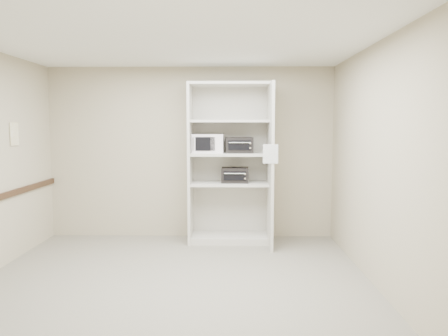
{
  "coord_description": "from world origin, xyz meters",
  "views": [
    {
      "loc": [
        0.65,
        -4.93,
        1.79
      ],
      "look_at": [
        0.54,
        1.34,
        1.17
      ],
      "focal_mm": 35.0,
      "sensor_mm": 36.0,
      "label": 1
    }
  ],
  "objects_px": {
    "shelving_unit": "(233,168)",
    "toaster_oven_upper": "(239,145)",
    "toaster_oven_lower": "(235,175)",
    "microwave": "(208,143)"
  },
  "relations": [
    {
      "from": "toaster_oven_upper",
      "to": "microwave",
      "type": "bearing_deg",
      "value": 172.19
    },
    {
      "from": "toaster_oven_upper",
      "to": "toaster_oven_lower",
      "type": "relative_size",
      "value": 1.01
    },
    {
      "from": "microwave",
      "to": "toaster_oven_upper",
      "type": "height_order",
      "value": "microwave"
    },
    {
      "from": "shelving_unit",
      "to": "toaster_oven_upper",
      "type": "height_order",
      "value": "shelving_unit"
    },
    {
      "from": "shelving_unit",
      "to": "toaster_oven_upper",
      "type": "relative_size",
      "value": 5.89
    },
    {
      "from": "microwave",
      "to": "toaster_oven_lower",
      "type": "height_order",
      "value": "microwave"
    },
    {
      "from": "shelving_unit",
      "to": "microwave",
      "type": "height_order",
      "value": "shelving_unit"
    },
    {
      "from": "shelving_unit",
      "to": "toaster_oven_upper",
      "type": "distance_m",
      "value": 0.37
    },
    {
      "from": "toaster_oven_upper",
      "to": "toaster_oven_lower",
      "type": "distance_m",
      "value": 0.46
    },
    {
      "from": "shelving_unit",
      "to": "toaster_oven_lower",
      "type": "distance_m",
      "value": 0.11
    }
  ]
}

